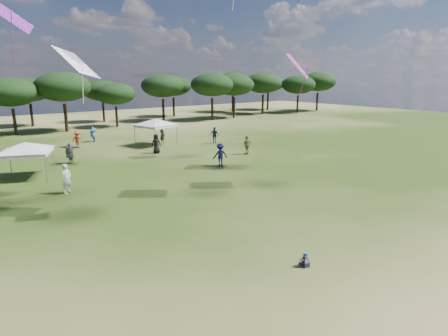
{
  "coord_description": "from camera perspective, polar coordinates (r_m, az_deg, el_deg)",
  "views": [
    {
      "loc": [
        -9.98,
        -6.72,
        7.08
      ],
      "look_at": [
        -0.23,
        6.0,
        3.11
      ],
      "focal_mm": 30.0,
      "sensor_mm": 36.0,
      "label": 1
    }
  ],
  "objects": [
    {
      "name": "tree_line",
      "position": [
        55.55,
        -25.08,
        10.94
      ],
      "size": [
        108.78,
        17.63,
        7.77
      ],
      "color": "black",
      "rests_on": "ground"
    },
    {
      "name": "toddler",
      "position": [
        14.98,
        12.33,
        -13.57
      ],
      "size": [
        0.41,
        0.44,
        0.56
      ],
      "rotation": [
        0.0,
        0.0,
        -0.25
      ],
      "color": "#161B32",
      "rests_on": "ground"
    },
    {
      "name": "tent_right",
      "position": [
        39.33,
        -10.44,
        7.22
      ],
      "size": [
        6.27,
        6.27,
        3.07
      ],
      "rotation": [
        0.0,
        0.0,
        0.29
      ],
      "color": "gray",
      "rests_on": "ground"
    },
    {
      "name": "tent_left",
      "position": [
        29.61,
        -28.09,
        3.24
      ],
      "size": [
        5.94,
        5.94,
        2.85
      ],
      "rotation": [
        0.0,
        0.0,
        -0.4
      ],
      "color": "gray",
      "rests_on": "ground"
    },
    {
      "name": "festival_crowd",
      "position": [
        33.81,
        -18.62,
        2.62
      ],
      "size": [
        27.83,
        19.8,
        1.87
      ],
      "color": "silver",
      "rests_on": "ground"
    },
    {
      "name": "ground",
      "position": [
        13.96,
        16.68,
        -17.2
      ],
      "size": [
        140.0,
        140.0,
        0.0
      ],
      "primitive_type": "plane",
      "color": "#304514",
      "rests_on": "ground"
    }
  ]
}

